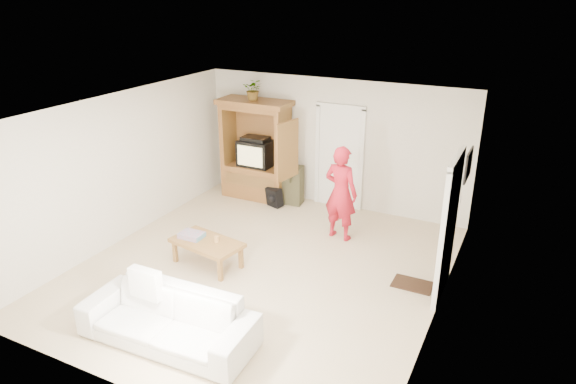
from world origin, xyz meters
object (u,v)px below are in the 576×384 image
at_px(man, 341,193).
at_px(coffee_table, 207,244).
at_px(sofa, 168,319).
at_px(armoire, 257,156).

relative_size(man, coffee_table, 1.38).
xyz_separation_m(sofa, coffee_table, (-0.67, 1.83, 0.04)).
height_order(armoire, sofa, armoire).
distance_m(armoire, sofa, 5.00).
xyz_separation_m(man, coffee_table, (-1.55, -1.89, -0.48)).
bearing_deg(man, sofa, 85.69).
bearing_deg(man, coffee_table, 59.60).
xyz_separation_m(armoire, man, (2.28, -1.04, -0.05)).
bearing_deg(sofa, armoire, 104.34).
bearing_deg(coffee_table, sofa, -60.10).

